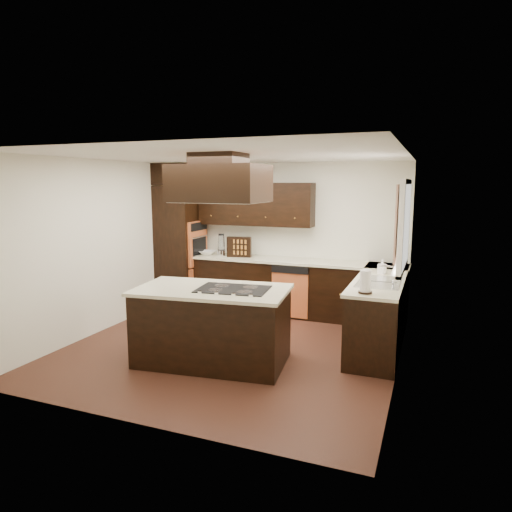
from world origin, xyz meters
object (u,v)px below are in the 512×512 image
oven_column (181,246)px  range_hood (219,183)px  spice_rack (239,247)px  island (212,327)px

oven_column → range_hood: size_ratio=2.02×
oven_column → range_hood: 3.13m
range_hood → spice_rack: range_hood is taller
range_hood → oven_column: bearing=129.7°
oven_column → spice_rack: 1.12m
range_hood → spice_rack: (-0.75, 2.29, -1.07)m
oven_column → island: oven_column is taller
range_hood → spice_rack: 2.64m
island → spice_rack: bearing=98.6°
oven_column → island: bearing=-52.0°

